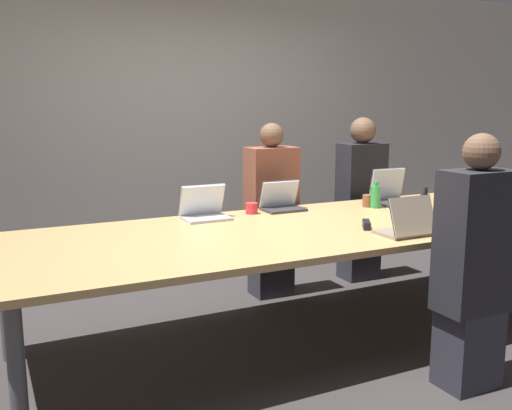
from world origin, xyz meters
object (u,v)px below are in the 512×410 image
cup_far_center (252,208)px  cup_far_right (367,201)px  person_near_midright (473,268)px  person_far_center (271,213)px  stapler (366,225)px  bottle_far_right (375,196)px  laptop_near_midright (408,224)px  cup_near_midright (437,223)px  laptop_far_center (281,201)px  bottle_near_midright (425,210)px  laptop_far_midleft (204,209)px  laptop_far_right (391,193)px  person_far_right (361,201)px

cup_far_center → cup_far_right: size_ratio=0.92×
person_near_midright → person_far_center: (-0.27, 1.88, -0.00)m
stapler → bottle_far_right: bearing=80.9°
laptop_near_midright → bottle_far_right: size_ratio=1.51×
bottle_far_right → stapler: bearing=-132.0°
cup_near_midright → bottle_far_right: (0.14, 0.81, 0.04)m
laptop_far_center → person_far_center: bearing=75.3°
person_far_center → cup_near_midright: bearing=-71.2°
bottle_near_midright → person_far_center: bearing=110.3°
laptop_near_midright → person_far_center: 1.43m
cup_far_center → laptop_far_midleft: laptop_far_midleft is taller
person_far_center → cup_far_right: person_far_center is taller
laptop_far_right → cup_far_right: 0.28m
person_near_midright → bottle_far_right: person_near_midright is taller
bottle_near_midright → cup_far_center: size_ratio=2.97×
bottle_near_midright → person_far_right: size_ratio=0.18×
cup_far_center → person_near_midright: bearing=-68.0°
person_far_center → stapler: 1.14m
person_near_midright → person_far_center: size_ratio=1.00×
cup_near_midright → stapler: 0.44m
laptop_far_right → bottle_far_right: laptop_far_right is taller
cup_near_midright → bottle_far_right: bearing=80.2°
person_near_midright → bottle_near_midright: (0.20, 0.62, 0.20)m
person_far_center → laptop_far_midleft: bearing=-152.4°
person_far_center → person_far_right: bearing=2.8°
cup_far_center → bottle_far_right: size_ratio=0.43×
laptop_near_midright → person_far_right: bearing=-116.5°
person_far_center → cup_far_center: bearing=-134.4°
laptop_near_midright → cup_far_center: 1.19m
cup_far_center → person_far_right: bearing=17.5°
bottle_near_midright → laptop_far_right: bearing=64.4°
person_near_midright → laptop_far_right: (0.59, 1.43, 0.17)m
bottle_near_midright → laptop_near_midright: bearing=-151.1°
laptop_near_midright → cup_near_midright: laptop_near_midright is taller
bottle_near_midright → laptop_far_midleft: bearing=143.6°
cup_near_midright → laptop_far_center: size_ratio=0.33×
bottle_far_right → laptop_far_midleft: (-1.34, 0.18, -0.02)m
cup_far_center → laptop_far_right: laptop_far_right is taller
person_far_center → bottle_far_right: size_ratio=6.83×
laptop_far_right → stapler: 1.02m
person_near_midright → bottle_near_midright: person_near_midright is taller
laptop_far_center → cup_far_right: laptop_far_center is taller
person_near_midright → stapler: 0.77m
bottle_near_midright → stapler: bottle_near_midright is taller
person_near_midright → laptop_far_midleft: size_ratio=4.45×
laptop_near_midright → person_near_midright: (0.06, -0.47, -0.16)m
laptop_far_midleft → person_far_center: bearing=27.6°
person_far_center → laptop_far_right: (0.85, -0.45, 0.17)m
bottle_far_right → stapler: size_ratio=1.39×
laptop_near_midright → person_far_center: bearing=-81.9°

